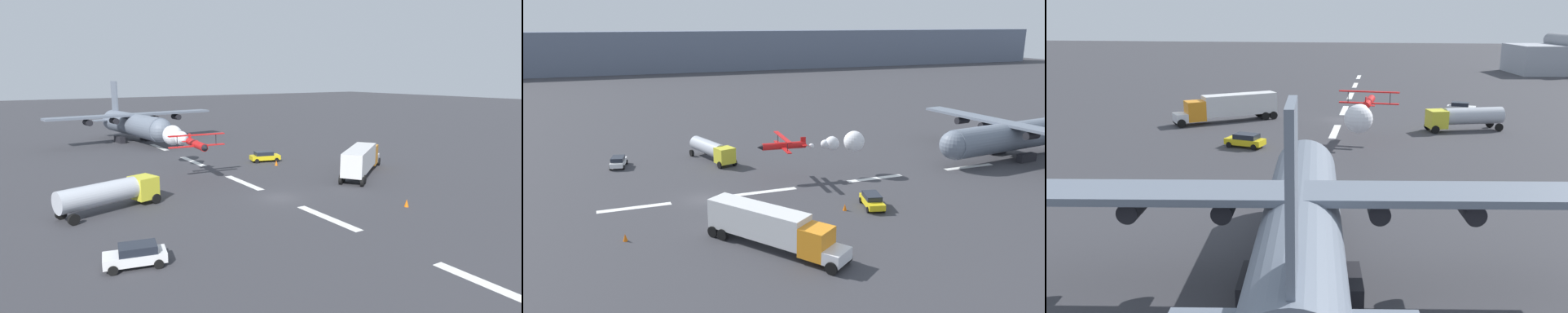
# 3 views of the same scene
# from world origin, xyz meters

# --- Properties ---
(ground_plane) EXTENTS (440.00, 440.00, 0.00)m
(ground_plane) POSITION_xyz_m (0.00, 0.00, 0.00)
(ground_plane) COLOR #38383D
(ground_plane) RESTS_ON ground
(runway_stripe_3) EXTENTS (8.00, 0.90, 0.01)m
(runway_stripe_3) POSITION_xyz_m (-7.63, 0.00, 0.01)
(runway_stripe_3) COLOR white
(runway_stripe_3) RESTS_ON ground
(runway_stripe_4) EXTENTS (8.00, 0.90, 0.01)m
(runway_stripe_4) POSITION_xyz_m (7.63, 0.00, 0.01)
(runway_stripe_4) COLOR white
(runway_stripe_4) RESTS_ON ground
(runway_stripe_5) EXTENTS (8.00, 0.90, 0.01)m
(runway_stripe_5) POSITION_xyz_m (22.89, 0.00, 0.01)
(runway_stripe_5) COLOR white
(runway_stripe_5) RESTS_ON ground
(runway_stripe_6) EXTENTS (8.00, 0.90, 0.01)m
(runway_stripe_6) POSITION_xyz_m (38.14, 0.00, 0.01)
(runway_stripe_6) COLOR white
(runway_stripe_6) RESTS_ON ground
(mountain_ridge_distant) EXTENTS (396.00, 16.00, 16.15)m
(mountain_ridge_distant) POSITION_xyz_m (0.00, 155.83, 8.08)
(mountain_ridge_distant) COLOR slate
(mountain_ridge_distant) RESTS_ON ground
(cargo_transport_plane) EXTENTS (24.40, 32.01, 11.47)m
(cargo_transport_plane) POSITION_xyz_m (45.41, 1.62, 3.51)
(cargo_transport_plane) COLOR slate
(cargo_transport_plane) RESTS_ON ground
(stunt_biplane_red) EXTENTS (14.85, 6.94, 2.81)m
(stunt_biplane_red) POSITION_xyz_m (19.26, 3.61, 4.39)
(stunt_biplane_red) COLOR red
(semi_truck_orange) EXTENTS (10.38, 13.14, 3.70)m
(semi_truck_orange) POSITION_xyz_m (3.22, -14.86, 2.12)
(semi_truck_orange) COLOR silver
(semi_truck_orange) RESTS_ON ground
(fuel_tanker_truck) EXTENTS (5.37, 9.99, 2.90)m
(fuel_tanker_truck) POSITION_xyz_m (4.74, 15.98, 1.75)
(fuel_tanker_truck) COLOR yellow
(fuel_tanker_truck) RESTS_ON ground
(followme_car_yellow) EXTENTS (2.86, 4.66, 1.52)m
(followme_car_yellow) POSITION_xyz_m (17.14, -9.04, 0.81)
(followme_car_yellow) COLOR yellow
(followme_car_yellow) RESTS_ON ground
(airport_staff_sedan) EXTENTS (2.71, 4.40, 1.52)m
(airport_staff_sedan) POSITION_xyz_m (-8.45, 17.46, 0.81)
(airport_staff_sedan) COLOR white
(airport_staff_sedan) RESTS_ON ground
(traffic_cone_near) EXTENTS (0.44, 0.44, 0.75)m
(traffic_cone_near) POSITION_xyz_m (-9.12, -8.72, 0.38)
(traffic_cone_near) COLOR orange
(traffic_cone_near) RESTS_ON ground
(traffic_cone_far) EXTENTS (0.44, 0.44, 0.75)m
(traffic_cone_far) POSITION_xyz_m (13.84, -8.92, 0.38)
(traffic_cone_far) COLOR orange
(traffic_cone_far) RESTS_ON ground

